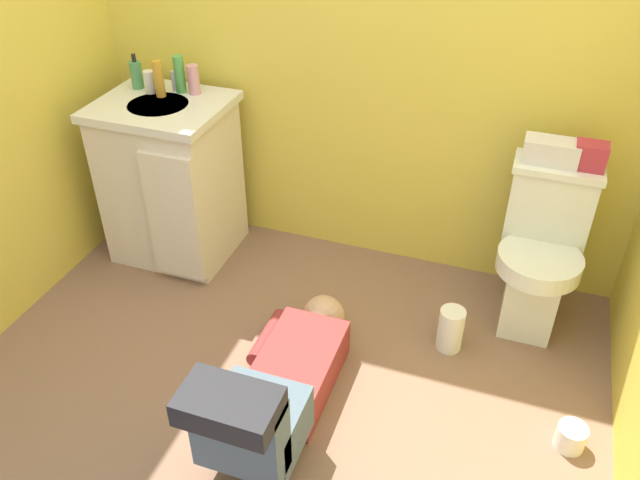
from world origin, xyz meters
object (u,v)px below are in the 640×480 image
vanity_cabinet (172,179)px  paper_towel_roll (451,329)px  bottle_amber (159,79)px  toilet_paper_roll (571,437)px  tissue_box (551,151)px  bottle_green (180,74)px  person_plumber (277,387)px  soap_dispenser (136,74)px  faucet (174,81)px  toilet (540,252)px  bottle_pink (193,80)px  bottle_white (150,82)px  toiletry_bag (591,156)px

vanity_cabinet → paper_towel_roll: 1.53m
bottle_amber → toilet_paper_roll: 2.31m
bottle_amber → tissue_box: bearing=2.2°
bottle_amber → paper_towel_roll: (1.51, -0.34, -0.80)m
vanity_cabinet → bottle_green: size_ratio=4.67×
person_plumber → bottle_amber: size_ratio=6.29×
tissue_box → soap_dispenser: soap_dispenser is taller
faucet → person_plumber: faucet is taller
toilet → faucet: bearing=176.9°
vanity_cabinet → soap_dispenser: 0.52m
soap_dispenser → bottle_pink: soap_dispenser is taller
bottle_white → toilet_paper_roll: bottle_white is taller
person_plumber → toiletry_bag: toiletry_bag is taller
vanity_cabinet → person_plumber: (0.92, -0.88, -0.24)m
paper_towel_roll → toilet_paper_roll: paper_towel_roll is taller
vanity_cabinet → bottle_white: bottle_white is taller
tissue_box → toilet_paper_roll: tissue_box is taller
toilet → vanity_cabinet: bearing=-178.4°
toiletry_bag → bottle_pink: bearing=179.6°
toiletry_bag → person_plumber: bearing=-133.1°
vanity_cabinet → bottle_white: (-0.10, 0.10, 0.45)m
tissue_box → paper_towel_roll: 0.85m
faucet → soap_dispenser: 0.19m
toiletry_bag → paper_towel_roll: (-0.41, -0.41, -0.70)m
tissue_box → paper_towel_roll: bearing=-121.9°
toiletry_bag → bottle_amber: (-1.91, -0.07, 0.10)m
vanity_cabinet → faucet: size_ratio=8.20×
toilet → toilet_paper_roll: (0.21, -0.69, -0.32)m
bottle_amber → bottle_white: bearing=160.9°
vanity_cabinet → person_plumber: 1.30m
toilet → person_plumber: toilet is taller
toilet → faucet: faucet is taller
paper_towel_roll → bottle_pink: bearing=162.9°
tissue_box → paper_towel_roll: tissue_box is taller
faucet → bottle_green: bearing=4.7°
paper_towel_roll → toiletry_bag: bearing=45.4°
bottle_green → bottle_pink: 0.07m
bottle_amber → soap_dispenser: bearing=161.4°
toilet → vanity_cabinet: 1.77m
toilet_paper_roll → bottle_pink: bearing=157.2°
bottle_white → toilet_paper_roll: (2.09, -0.74, -0.82)m
faucet → soap_dispenser: (-0.19, -0.02, 0.02)m
bottle_pink → toilet_paper_roll: 2.21m
soap_dispenser → bottle_amber: (0.16, -0.05, 0.02)m
person_plumber → paper_towel_roll: (0.55, 0.61, -0.07)m
bottle_green → paper_towel_roll: size_ratio=0.86×
faucet → bottle_amber: bearing=-114.2°
tissue_box → bottle_amber: bearing=-177.8°
toilet → person_plumber: size_ratio=0.70×
toilet → toilet_paper_roll: bearing=-72.7°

